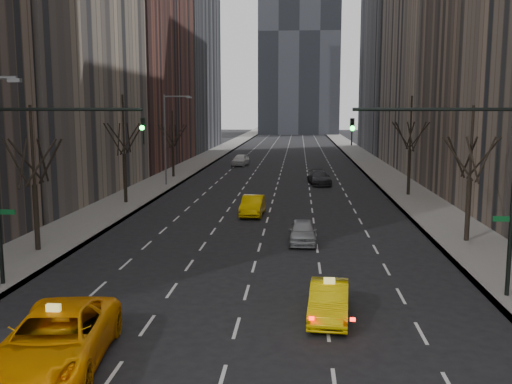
# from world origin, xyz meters

# --- Properties ---
(sidewalk_left) EXTENTS (4.50, 320.00, 0.15)m
(sidewalk_left) POSITION_xyz_m (-12.25, 70.00, 0.07)
(sidewalk_left) COLOR slate
(sidewalk_left) RESTS_ON ground
(sidewalk_right) EXTENTS (4.50, 320.00, 0.15)m
(sidewalk_right) POSITION_xyz_m (12.25, 70.00, 0.07)
(sidewalk_right) COLOR slate
(sidewalk_right) RESTS_ON ground
(bld_left_far) EXTENTS (14.00, 28.00, 44.00)m
(bld_left_far) POSITION_xyz_m (-21.50, 66.00, 22.00)
(bld_left_far) COLOR brown
(bld_left_far) RESTS_ON ground
(tree_lw_b) EXTENTS (3.36, 3.50, 7.82)m
(tree_lw_b) POSITION_xyz_m (-12.00, 18.00, 3.72)
(tree_lw_b) COLOR black
(tree_lw_b) RESTS_ON ground
(tree_lw_c) EXTENTS (3.36, 3.50, 8.74)m
(tree_lw_c) POSITION_xyz_m (-12.00, 34.00, 4.04)
(tree_lw_c) COLOR black
(tree_lw_c) RESTS_ON ground
(tree_lw_d) EXTENTS (3.36, 3.50, 7.36)m
(tree_lw_d) POSITION_xyz_m (-12.00, 52.00, 3.56)
(tree_lw_d) COLOR black
(tree_lw_d) RESTS_ON ground
(tree_rw_b) EXTENTS (3.36, 3.50, 7.82)m
(tree_rw_b) POSITION_xyz_m (12.00, 22.00, 3.72)
(tree_rw_b) COLOR black
(tree_rw_b) RESTS_ON ground
(tree_rw_c) EXTENTS (3.36, 3.50, 8.74)m
(tree_rw_c) POSITION_xyz_m (12.00, 40.00, 4.04)
(tree_rw_c) COLOR black
(tree_rw_c) RESTS_ON ground
(traffic_mast_left) EXTENTS (6.69, 0.39, 8.00)m
(traffic_mast_left) POSITION_xyz_m (-9.11, 12.00, 5.49)
(traffic_mast_left) COLOR black
(traffic_mast_left) RESTS_ON ground
(traffic_mast_right) EXTENTS (6.69, 0.39, 8.00)m
(traffic_mast_right) POSITION_xyz_m (9.11, 12.00, 5.49)
(traffic_mast_right) COLOR black
(traffic_mast_right) RESTS_ON ground
(streetlight_far) EXTENTS (2.83, 0.22, 9.00)m
(streetlight_far) POSITION_xyz_m (-10.84, 45.00, 5.62)
(streetlight_far) COLOR slate
(streetlight_far) RESTS_ON ground
(taxi_suv) EXTENTS (3.60, 6.63, 1.76)m
(taxi_suv) POSITION_xyz_m (-5.11, 4.49, 0.88)
(taxi_suv) COLOR #FF9F05
(taxi_suv) RESTS_ON ground
(taxi_sedan) EXTENTS (1.75, 4.17, 1.34)m
(taxi_sedan) POSITION_xyz_m (3.35, 9.22, 0.67)
(taxi_sedan) COLOR #E6C104
(taxi_sedan) RESTS_ON ground
(silver_sedan_ahead) EXTENTS (1.62, 4.00, 1.36)m
(silver_sedan_ahead) POSITION_xyz_m (2.44, 21.29, 0.68)
(silver_sedan_ahead) COLOR #999CA1
(silver_sedan_ahead) RESTS_ON ground
(far_taxi) EXTENTS (1.69, 4.42, 1.44)m
(far_taxi) POSITION_xyz_m (-1.16, 29.75, 0.72)
(far_taxi) COLOR #F1B805
(far_taxi) RESTS_ON ground
(far_suv_grey) EXTENTS (2.61, 5.15, 1.43)m
(far_suv_grey) POSITION_xyz_m (4.30, 47.15, 0.72)
(far_suv_grey) COLOR #2E2E33
(far_suv_grey) RESTS_ON ground
(far_car_white) EXTENTS (2.43, 4.82, 1.58)m
(far_car_white) POSITION_xyz_m (-5.82, 66.26, 0.79)
(far_car_white) COLOR white
(far_car_white) RESTS_ON ground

